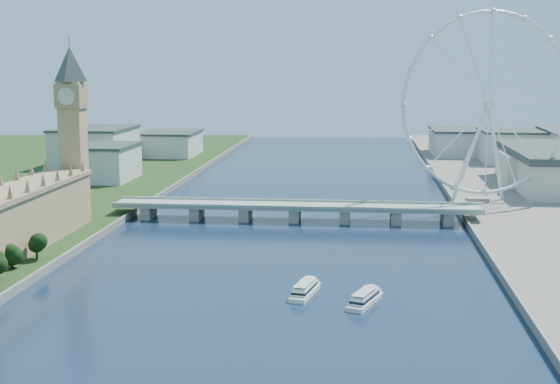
# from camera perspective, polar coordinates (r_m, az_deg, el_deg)

# --- Properties ---
(big_ben) EXTENTS (20.02, 20.02, 110.00)m
(big_ben) POSITION_cam_1_polar(r_m,az_deg,el_deg) (468.58, -14.98, 5.78)
(big_ben) COLOR tan
(big_ben) RESTS_ON ground
(westminster_bridge) EXTENTS (220.00, 22.00, 9.50)m
(westminster_bridge) POSITION_cam_1_polar(r_m,az_deg,el_deg) (468.65, 1.11, -1.29)
(westminster_bridge) COLOR gray
(westminster_bridge) RESTS_ON ground
(london_eye) EXTENTS (113.60, 39.12, 124.30)m
(london_eye) POSITION_cam_1_polar(r_m,az_deg,el_deg) (520.96, 15.02, 6.21)
(london_eye) COLOR silver
(london_eye) RESTS_ON ground
(county_hall) EXTENTS (54.00, 144.00, 35.00)m
(county_hall) POSITION_cam_1_polar(r_m,az_deg,el_deg) (611.53, 18.77, 0.09)
(county_hall) COLOR beige
(county_hall) RESTS_ON ground
(city_skyline) EXTENTS (505.00, 280.00, 32.00)m
(city_skyline) POSITION_cam_1_polar(r_m,az_deg,el_deg) (723.04, 5.99, 3.25)
(city_skyline) COLOR beige
(city_skyline) RESTS_ON ground
(tour_boat_near) EXTENTS (12.41, 28.22, 6.02)m
(tour_boat_near) POSITION_cam_1_polar(r_m,az_deg,el_deg) (320.13, 1.82, -7.57)
(tour_boat_near) COLOR silver
(tour_boat_near) RESTS_ON ground
(tour_boat_far) EXTENTS (15.75, 27.87, 5.97)m
(tour_boat_far) POSITION_cam_1_polar(r_m,az_deg,el_deg) (310.11, 6.20, -8.18)
(tour_boat_far) COLOR silver
(tour_boat_far) RESTS_ON ground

